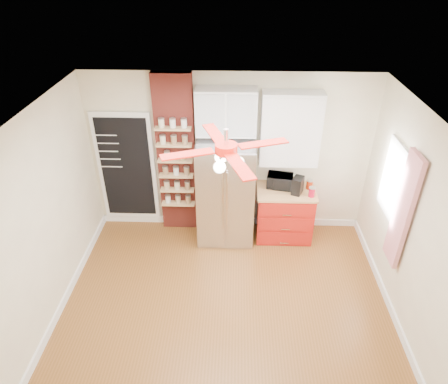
{
  "coord_description": "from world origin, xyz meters",
  "views": [
    {
      "loc": [
        0.1,
        -3.78,
        4.25
      ],
      "look_at": [
        -0.05,
        0.9,
        1.33
      ],
      "focal_mm": 32.0,
      "sensor_mm": 36.0,
      "label": 1
    }
  ],
  "objects_px": {
    "fridge": "(226,192)",
    "canister_left": "(312,192)",
    "toaster_oven": "(280,181)",
    "coffee_maker": "(298,185)",
    "red_cabinet": "(284,213)",
    "ceiling_fan": "(226,149)",
    "pantry_jar_oats": "(167,156)"
  },
  "relations": [
    {
      "from": "fridge",
      "to": "canister_left",
      "type": "distance_m",
      "value": 1.35
    },
    {
      "from": "fridge",
      "to": "toaster_oven",
      "type": "relative_size",
      "value": 4.34
    },
    {
      "from": "fridge",
      "to": "coffee_maker",
      "type": "xyz_separation_m",
      "value": [
        1.13,
        -0.02,
        0.16
      ]
    },
    {
      "from": "red_cabinet",
      "to": "ceiling_fan",
      "type": "xyz_separation_m",
      "value": [
        -0.92,
        -1.68,
        1.97
      ]
    },
    {
      "from": "canister_left",
      "to": "toaster_oven",
      "type": "bearing_deg",
      "value": 150.51
    },
    {
      "from": "red_cabinet",
      "to": "coffee_maker",
      "type": "xyz_separation_m",
      "value": [
        0.16,
        -0.07,
        0.59
      ]
    },
    {
      "from": "red_cabinet",
      "to": "canister_left",
      "type": "height_order",
      "value": "canister_left"
    },
    {
      "from": "fridge",
      "to": "red_cabinet",
      "type": "xyz_separation_m",
      "value": [
        0.97,
        0.05,
        -0.42
      ]
    },
    {
      "from": "ceiling_fan",
      "to": "canister_left",
      "type": "height_order",
      "value": "ceiling_fan"
    },
    {
      "from": "toaster_oven",
      "to": "coffee_maker",
      "type": "relative_size",
      "value": 1.47
    },
    {
      "from": "red_cabinet",
      "to": "pantry_jar_oats",
      "type": "xyz_separation_m",
      "value": [
        -1.89,
        0.09,
        0.99
      ]
    },
    {
      "from": "red_cabinet",
      "to": "coffee_maker",
      "type": "bearing_deg",
      "value": -25.0
    },
    {
      "from": "coffee_maker",
      "to": "pantry_jar_oats",
      "type": "height_order",
      "value": "pantry_jar_oats"
    },
    {
      "from": "coffee_maker",
      "to": "fridge",
      "type": "bearing_deg",
      "value": -157.51
    },
    {
      "from": "fridge",
      "to": "canister_left",
      "type": "bearing_deg",
      "value": -5.05
    },
    {
      "from": "coffee_maker",
      "to": "canister_left",
      "type": "bearing_deg",
      "value": -0.34
    },
    {
      "from": "toaster_oven",
      "to": "coffee_maker",
      "type": "distance_m",
      "value": 0.32
    },
    {
      "from": "red_cabinet",
      "to": "toaster_oven",
      "type": "height_order",
      "value": "toaster_oven"
    },
    {
      "from": "toaster_oven",
      "to": "fridge",
      "type": "bearing_deg",
      "value": -160.17
    },
    {
      "from": "canister_left",
      "to": "coffee_maker",
      "type": "bearing_deg",
      "value": 155.93
    },
    {
      "from": "canister_left",
      "to": "red_cabinet",
      "type": "bearing_deg",
      "value": 155.53
    },
    {
      "from": "ceiling_fan",
      "to": "canister_left",
      "type": "relative_size",
      "value": 9.37
    },
    {
      "from": "toaster_oven",
      "to": "canister_left",
      "type": "bearing_deg",
      "value": -19.47
    },
    {
      "from": "canister_left",
      "to": "pantry_jar_oats",
      "type": "distance_m",
      "value": 2.32
    },
    {
      "from": "coffee_maker",
      "to": "pantry_jar_oats",
      "type": "relative_size",
      "value": 2.04
    },
    {
      "from": "red_cabinet",
      "to": "pantry_jar_oats",
      "type": "distance_m",
      "value": 2.13
    },
    {
      "from": "pantry_jar_oats",
      "to": "toaster_oven",
      "type": "bearing_deg",
      "value": 0.32
    },
    {
      "from": "fridge",
      "to": "coffee_maker",
      "type": "height_order",
      "value": "fridge"
    },
    {
      "from": "fridge",
      "to": "pantry_jar_oats",
      "type": "height_order",
      "value": "fridge"
    },
    {
      "from": "ceiling_fan",
      "to": "coffee_maker",
      "type": "relative_size",
      "value": 5.1
    },
    {
      "from": "fridge",
      "to": "canister_left",
      "type": "height_order",
      "value": "fridge"
    },
    {
      "from": "ceiling_fan",
      "to": "coffee_maker",
      "type": "xyz_separation_m",
      "value": [
        1.08,
        1.61,
        -1.39
      ]
    }
  ]
}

